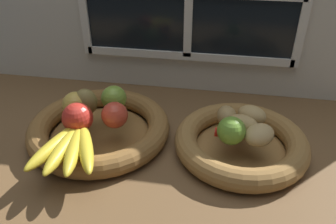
{
  "coord_description": "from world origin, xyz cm",
  "views": [
    {
      "loc": [
        10.48,
        -68.93,
        52.36
      ],
      "look_at": [
        -1.0,
        -1.8,
        9.51
      ],
      "focal_mm": 35.7,
      "sensor_mm": 36.0,
      "label": 1
    }
  ],
  "objects_px": {
    "banana_bunch_front": "(71,145)",
    "potato_small": "(259,135)",
    "fruit_bowl_left": "(100,128)",
    "apple_green_back": "(114,98)",
    "apple_red_front": "(78,118)",
    "potato_back": "(252,115)",
    "apple_red_right": "(115,115)",
    "fruit_bowl_right": "(241,143)",
    "lime_near": "(231,131)",
    "apple_golden_left": "(76,105)",
    "pear_brown": "(86,101)",
    "potato_oblong": "(227,116)",
    "potato_large": "(243,125)",
    "chili_pepper": "(239,135)"
  },
  "relations": [
    {
      "from": "pear_brown",
      "to": "potato_small",
      "type": "xyz_separation_m",
      "value": [
        0.43,
        -0.06,
        -0.01
      ]
    },
    {
      "from": "fruit_bowl_left",
      "to": "apple_green_back",
      "type": "relative_size",
      "value": 5.45
    },
    {
      "from": "apple_golden_left",
      "to": "banana_bunch_front",
      "type": "distance_m",
      "value": 0.15
    },
    {
      "from": "fruit_bowl_right",
      "to": "potato_small",
      "type": "bearing_deg",
      "value": -45.0
    },
    {
      "from": "fruit_bowl_left",
      "to": "apple_red_front",
      "type": "distance_m",
      "value": 0.09
    },
    {
      "from": "fruit_bowl_right",
      "to": "lime_near",
      "type": "xyz_separation_m",
      "value": [
        -0.03,
        -0.04,
        0.06
      ]
    },
    {
      "from": "apple_red_right",
      "to": "potato_oblong",
      "type": "height_order",
      "value": "apple_red_right"
    },
    {
      "from": "potato_oblong",
      "to": "fruit_bowl_right",
      "type": "bearing_deg",
      "value": -37.87
    },
    {
      "from": "potato_small",
      "to": "lime_near",
      "type": "bearing_deg",
      "value": -173.33
    },
    {
      "from": "potato_large",
      "to": "fruit_bowl_left",
      "type": "bearing_deg",
      "value": -180.0
    },
    {
      "from": "fruit_bowl_right",
      "to": "apple_golden_left",
      "type": "bearing_deg",
      "value": 179.14
    },
    {
      "from": "fruit_bowl_right",
      "to": "potato_large",
      "type": "xyz_separation_m",
      "value": [
        0.0,
        0.0,
        0.05
      ]
    },
    {
      "from": "fruit_bowl_right",
      "to": "chili_pepper",
      "type": "distance_m",
      "value": 0.05
    },
    {
      "from": "fruit_bowl_left",
      "to": "potato_back",
      "type": "bearing_deg",
      "value": 7.17
    },
    {
      "from": "potato_oblong",
      "to": "lime_near",
      "type": "bearing_deg",
      "value": -81.35
    },
    {
      "from": "pear_brown",
      "to": "chili_pepper",
      "type": "xyz_separation_m",
      "value": [
        0.39,
        -0.05,
        -0.03
      ]
    },
    {
      "from": "apple_red_right",
      "to": "potato_small",
      "type": "bearing_deg",
      "value": -1.93
    },
    {
      "from": "apple_red_right",
      "to": "potato_back",
      "type": "height_order",
      "value": "apple_red_right"
    },
    {
      "from": "pear_brown",
      "to": "fruit_bowl_left",
      "type": "bearing_deg",
      "value": -31.16
    },
    {
      "from": "banana_bunch_front",
      "to": "potato_small",
      "type": "distance_m",
      "value": 0.42
    },
    {
      "from": "apple_red_right",
      "to": "apple_golden_left",
      "type": "bearing_deg",
      "value": 165.16
    },
    {
      "from": "apple_green_back",
      "to": "potato_small",
      "type": "distance_m",
      "value": 0.38
    },
    {
      "from": "pear_brown",
      "to": "fruit_bowl_right",
      "type": "bearing_deg",
      "value": -3.19
    },
    {
      "from": "lime_near",
      "to": "banana_bunch_front",
      "type": "bearing_deg",
      "value": -165.17
    },
    {
      "from": "apple_green_back",
      "to": "banana_bunch_front",
      "type": "relative_size",
      "value": 0.33
    },
    {
      "from": "banana_bunch_front",
      "to": "potato_large",
      "type": "height_order",
      "value": "potato_large"
    },
    {
      "from": "apple_red_front",
      "to": "potato_oblong",
      "type": "bearing_deg",
      "value": 14.07
    },
    {
      "from": "pear_brown",
      "to": "banana_bunch_front",
      "type": "xyz_separation_m",
      "value": [
        0.02,
        -0.16,
        -0.02
      ]
    },
    {
      "from": "apple_red_right",
      "to": "fruit_bowl_left",
      "type": "bearing_deg",
      "value": 156.23
    },
    {
      "from": "potato_back",
      "to": "potato_small",
      "type": "bearing_deg",
      "value": -81.03
    },
    {
      "from": "potato_oblong",
      "to": "lime_near",
      "type": "relative_size",
      "value": 0.93
    },
    {
      "from": "pear_brown",
      "to": "potato_small",
      "type": "relative_size",
      "value": 0.96
    },
    {
      "from": "potato_back",
      "to": "fruit_bowl_left",
      "type": "bearing_deg",
      "value": -172.83
    },
    {
      "from": "potato_oblong",
      "to": "potato_back",
      "type": "xyz_separation_m",
      "value": [
        0.06,
        0.02,
        -0.0
      ]
    },
    {
      "from": "potato_back",
      "to": "apple_green_back",
      "type": "bearing_deg",
      "value": 179.15
    },
    {
      "from": "apple_green_back",
      "to": "fruit_bowl_right",
      "type": "bearing_deg",
      "value": -9.1
    },
    {
      "from": "apple_red_front",
      "to": "potato_back",
      "type": "relative_size",
      "value": 1.03
    },
    {
      "from": "fruit_bowl_left",
      "to": "pear_brown",
      "type": "distance_m",
      "value": 0.08
    },
    {
      "from": "potato_small",
      "to": "chili_pepper",
      "type": "distance_m",
      "value": 0.05
    },
    {
      "from": "apple_red_front",
      "to": "banana_bunch_front",
      "type": "distance_m",
      "value": 0.08
    },
    {
      "from": "potato_small",
      "to": "chili_pepper",
      "type": "relative_size",
      "value": 0.67
    },
    {
      "from": "apple_red_right",
      "to": "banana_bunch_front",
      "type": "distance_m",
      "value": 0.13
    },
    {
      "from": "pear_brown",
      "to": "lime_near",
      "type": "distance_m",
      "value": 0.37
    },
    {
      "from": "potato_back",
      "to": "lime_near",
      "type": "distance_m",
      "value": 0.1
    },
    {
      "from": "potato_back",
      "to": "banana_bunch_front",
      "type": "bearing_deg",
      "value": -155.32
    },
    {
      "from": "apple_red_right",
      "to": "apple_golden_left",
      "type": "distance_m",
      "value": 0.12
    },
    {
      "from": "fruit_bowl_left",
      "to": "apple_green_back",
      "type": "xyz_separation_m",
      "value": [
        0.03,
        0.05,
        0.06
      ]
    },
    {
      "from": "apple_red_front",
      "to": "apple_golden_left",
      "type": "xyz_separation_m",
      "value": [
        -0.03,
        0.06,
        -0.0
      ]
    },
    {
      "from": "apple_red_right",
      "to": "apple_golden_left",
      "type": "xyz_separation_m",
      "value": [
        -0.11,
        0.03,
        0.0
      ]
    },
    {
      "from": "potato_small",
      "to": "fruit_bowl_right",
      "type": "bearing_deg",
      "value": 135.0
    }
  ]
}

